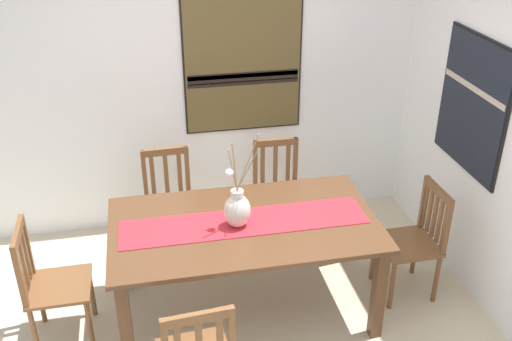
{
  "coord_description": "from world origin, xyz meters",
  "views": [
    {
      "loc": [
        -0.57,
        -2.95,
        3.01
      ],
      "look_at": [
        0.15,
        0.58,
        1.1
      ],
      "focal_mm": 41.23,
      "sensor_mm": 36.0,
      "label": 1
    }
  ],
  "objects_px": {
    "centerpiece_vase": "(237,209)",
    "painting_on_back_wall": "(243,65)",
    "chair_1": "(416,238)",
    "painting_on_side_wall": "(473,104)",
    "chair_0": "(50,283)",
    "chair_3": "(169,202)",
    "chair_2": "(278,190)",
    "dining_table": "(244,235)"
  },
  "relations": [
    {
      "from": "centerpiece_vase",
      "to": "painting_on_back_wall",
      "type": "distance_m",
      "value": 1.52
    },
    {
      "from": "chair_1",
      "to": "painting_on_back_wall",
      "type": "distance_m",
      "value": 2.01
    },
    {
      "from": "painting_on_back_wall",
      "to": "chair_2",
      "type": "bearing_deg",
      "value": -62.5
    },
    {
      "from": "chair_2",
      "to": "painting_on_side_wall",
      "type": "distance_m",
      "value": 1.75
    },
    {
      "from": "dining_table",
      "to": "painting_on_side_wall",
      "type": "height_order",
      "value": "painting_on_side_wall"
    },
    {
      "from": "dining_table",
      "to": "chair_1",
      "type": "distance_m",
      "value": 1.33
    },
    {
      "from": "chair_1",
      "to": "painting_on_side_wall",
      "type": "distance_m",
      "value": 1.08
    },
    {
      "from": "centerpiece_vase",
      "to": "painting_on_back_wall",
      "type": "relative_size",
      "value": 0.61
    },
    {
      "from": "centerpiece_vase",
      "to": "chair_0",
      "type": "relative_size",
      "value": 0.79
    },
    {
      "from": "centerpiece_vase",
      "to": "chair_0",
      "type": "bearing_deg",
      "value": 179.15
    },
    {
      "from": "chair_2",
      "to": "painting_on_back_wall",
      "type": "xyz_separation_m",
      "value": [
        -0.22,
        0.43,
        1.01
      ]
    },
    {
      "from": "chair_2",
      "to": "painting_on_back_wall",
      "type": "bearing_deg",
      "value": 117.5
    },
    {
      "from": "painting_on_back_wall",
      "to": "chair_1",
      "type": "bearing_deg",
      "value": -52.11
    },
    {
      "from": "chair_1",
      "to": "painting_on_back_wall",
      "type": "xyz_separation_m",
      "value": [
        -1.07,
        1.37,
        1.0
      ]
    },
    {
      "from": "chair_3",
      "to": "painting_on_back_wall",
      "type": "distance_m",
      "value": 1.31
    },
    {
      "from": "chair_0",
      "to": "chair_3",
      "type": "height_order",
      "value": "chair_0"
    },
    {
      "from": "painting_on_back_wall",
      "to": "painting_on_side_wall",
      "type": "distance_m",
      "value": 1.88
    },
    {
      "from": "chair_3",
      "to": "dining_table",
      "type": "bearing_deg",
      "value": -62.48
    },
    {
      "from": "chair_1",
      "to": "painting_on_back_wall",
      "type": "bearing_deg",
      "value": 127.89
    },
    {
      "from": "chair_0",
      "to": "centerpiece_vase",
      "type": "bearing_deg",
      "value": -0.85
    },
    {
      "from": "centerpiece_vase",
      "to": "chair_2",
      "type": "relative_size",
      "value": 0.82
    },
    {
      "from": "centerpiece_vase",
      "to": "chair_1",
      "type": "xyz_separation_m",
      "value": [
        1.37,
        0.01,
        -0.44
      ]
    },
    {
      "from": "dining_table",
      "to": "chair_2",
      "type": "height_order",
      "value": "chair_2"
    },
    {
      "from": "dining_table",
      "to": "chair_3",
      "type": "relative_size",
      "value": 2.08
    },
    {
      "from": "chair_0",
      "to": "chair_2",
      "type": "bearing_deg",
      "value": 27.32
    },
    {
      "from": "centerpiece_vase",
      "to": "chair_3",
      "type": "xyz_separation_m",
      "value": [
        -0.42,
        0.95,
        -0.45
      ]
    },
    {
      "from": "dining_table",
      "to": "chair_3",
      "type": "xyz_separation_m",
      "value": [
        -0.48,
        0.91,
        -0.21
      ]
    },
    {
      "from": "chair_1",
      "to": "chair_2",
      "type": "relative_size",
      "value": 1.01
    },
    {
      "from": "chair_0",
      "to": "chair_3",
      "type": "xyz_separation_m",
      "value": [
        0.87,
        0.93,
        -0.01
      ]
    },
    {
      "from": "dining_table",
      "to": "painting_on_back_wall",
      "type": "distance_m",
      "value": 1.59
    },
    {
      "from": "chair_1",
      "to": "chair_3",
      "type": "distance_m",
      "value": 2.02
    },
    {
      "from": "chair_1",
      "to": "chair_3",
      "type": "xyz_separation_m",
      "value": [
        -1.79,
        0.94,
        -0.01
      ]
    },
    {
      "from": "centerpiece_vase",
      "to": "painting_on_side_wall",
      "type": "relative_size",
      "value": 0.72
    },
    {
      "from": "chair_3",
      "to": "chair_2",
      "type": "bearing_deg",
      "value": 0.4
    },
    {
      "from": "painting_on_side_wall",
      "to": "chair_2",
      "type": "bearing_deg",
      "value": 152.0
    },
    {
      "from": "dining_table",
      "to": "chair_0",
      "type": "relative_size",
      "value": 2.03
    },
    {
      "from": "dining_table",
      "to": "painting_on_side_wall",
      "type": "distance_m",
      "value": 1.93
    },
    {
      "from": "dining_table",
      "to": "chair_2",
      "type": "xyz_separation_m",
      "value": [
        0.47,
        0.92,
        -0.21
      ]
    },
    {
      "from": "chair_0",
      "to": "chair_1",
      "type": "distance_m",
      "value": 2.66
    },
    {
      "from": "chair_0",
      "to": "painting_on_side_wall",
      "type": "xyz_separation_m",
      "value": [
        3.11,
        0.25,
        0.96
      ]
    },
    {
      "from": "dining_table",
      "to": "centerpiece_vase",
      "type": "bearing_deg",
      "value": -145.97
    },
    {
      "from": "chair_2",
      "to": "chair_0",
      "type": "bearing_deg",
      "value": -152.68
    }
  ]
}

